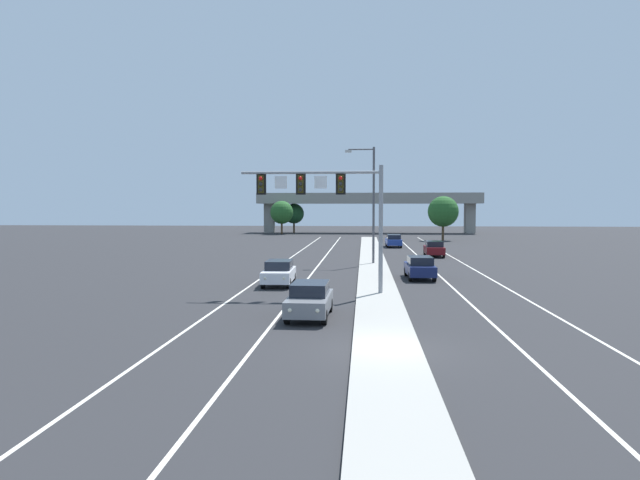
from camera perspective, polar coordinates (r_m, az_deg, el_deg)
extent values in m
plane|color=#28282B|center=(20.48, 6.64, -10.86)|extent=(260.00, 260.00, 0.00)
cube|color=#9E9B93|center=(38.17, 5.59, -4.12)|extent=(2.40, 110.00, 0.15)
cube|color=silver|center=(45.29, -0.56, -3.03)|extent=(0.14, 100.00, 0.01)
cube|color=silver|center=(45.46, 11.35, -3.07)|extent=(0.14, 100.00, 0.01)
cube|color=silver|center=(45.69, -4.69, -2.98)|extent=(0.14, 100.00, 0.01)
cube|color=silver|center=(45.97, 15.44, -3.05)|extent=(0.14, 100.00, 0.01)
cylinder|color=gray|center=(32.39, 6.08, 1.07)|extent=(0.24, 0.24, 7.20)
cylinder|color=gray|center=(32.55, -0.93, 6.74)|extent=(7.93, 0.16, 0.16)
cube|color=black|center=(32.44, 2.08, 5.60)|extent=(0.56, 0.06, 1.20)
cube|color=#38330F|center=(32.40, 2.08, 5.60)|extent=(0.32, 0.32, 1.00)
sphere|color=red|center=(32.24, 2.06, 6.18)|extent=(0.22, 0.22, 0.22)
sphere|color=#282828|center=(32.23, 2.06, 5.61)|extent=(0.22, 0.22, 0.22)
sphere|color=#282828|center=(32.22, 2.06, 5.04)|extent=(0.22, 0.22, 0.22)
cube|color=black|center=(32.61, -1.92, 5.59)|extent=(0.56, 0.06, 1.20)
cube|color=#38330F|center=(32.57, -1.93, 5.59)|extent=(0.32, 0.32, 1.00)
sphere|color=red|center=(32.42, -1.97, 6.17)|extent=(0.22, 0.22, 0.22)
sphere|color=#282828|center=(32.40, -1.96, 5.60)|extent=(0.22, 0.22, 0.22)
sphere|color=#282828|center=(32.39, -1.96, 5.04)|extent=(0.22, 0.22, 0.22)
cube|color=black|center=(32.94, -5.86, 5.55)|extent=(0.56, 0.06, 1.20)
cube|color=#38330F|center=(32.90, -5.88, 5.55)|extent=(0.32, 0.32, 1.00)
sphere|color=red|center=(32.74, -5.93, 6.12)|extent=(0.22, 0.22, 0.22)
sphere|color=#282828|center=(32.73, -5.93, 5.56)|extent=(0.22, 0.22, 0.22)
sphere|color=#282828|center=(32.72, -5.93, 5.00)|extent=(0.22, 0.22, 0.22)
cube|color=white|center=(32.45, 0.06, 5.78)|extent=(0.70, 0.04, 0.70)
cube|color=white|center=(32.70, -3.92, 5.75)|extent=(0.70, 0.04, 0.70)
cylinder|color=#4C4C51|center=(49.66, 5.36, 3.47)|extent=(0.20, 0.20, 10.00)
cylinder|color=#4C4C51|center=(49.89, 4.11, 8.99)|extent=(2.20, 0.12, 0.12)
cube|color=#B7B7B2|center=(49.90, 2.83, 8.82)|extent=(0.56, 0.28, 0.20)
cube|color=slate|center=(26.01, -1.04, -6.28)|extent=(1.89, 4.44, 0.70)
cube|color=black|center=(26.13, -0.99, -4.84)|extent=(1.63, 2.41, 0.56)
sphere|color=#EAE5C6|center=(23.81, -0.26, -7.06)|extent=(0.18, 0.18, 0.18)
sphere|color=#EAE5C6|center=(23.95, -3.02, -7.00)|extent=(0.18, 0.18, 0.18)
cylinder|color=black|center=(24.52, 0.43, -7.70)|extent=(0.23, 0.64, 0.64)
cylinder|color=black|center=(24.72, -3.30, -7.62)|extent=(0.23, 0.64, 0.64)
cylinder|color=black|center=(27.46, 0.99, -6.51)|extent=(0.23, 0.64, 0.64)
cylinder|color=black|center=(27.64, -2.34, -6.45)|extent=(0.23, 0.64, 0.64)
cube|color=silver|center=(36.70, -4.11, -3.48)|extent=(1.92, 4.45, 0.70)
cube|color=black|center=(36.85, -4.08, -2.47)|extent=(1.65, 2.42, 0.56)
sphere|color=#EAE5C6|center=(34.48, -3.60, -3.83)|extent=(0.18, 0.18, 0.18)
sphere|color=#EAE5C6|center=(34.63, -5.50, -3.81)|extent=(0.18, 0.18, 0.18)
cylinder|color=black|center=(35.17, -3.11, -4.35)|extent=(0.24, 0.65, 0.64)
cylinder|color=black|center=(35.38, -5.70, -4.31)|extent=(0.24, 0.65, 0.64)
cylinder|color=black|center=(38.14, -2.64, -3.75)|extent=(0.24, 0.65, 0.64)
cylinder|color=black|center=(38.32, -5.03, -3.72)|extent=(0.24, 0.65, 0.64)
cube|color=#141E4C|center=(40.50, 9.90, -2.88)|extent=(1.91, 4.44, 0.70)
cube|color=black|center=(40.22, 9.94, -2.02)|extent=(1.64, 2.41, 0.56)
sphere|color=#EAE5C6|center=(42.59, 8.78, -2.50)|extent=(0.18, 0.18, 0.18)
sphere|color=#EAE5C6|center=(42.72, 10.31, -2.50)|extent=(0.18, 0.18, 0.18)
cylinder|color=black|center=(41.94, 8.56, -3.14)|extent=(0.24, 0.65, 0.64)
cylinder|color=black|center=(42.12, 10.73, -3.13)|extent=(0.24, 0.65, 0.64)
cylinder|color=black|center=(38.97, 8.99, -3.63)|extent=(0.24, 0.65, 0.64)
cylinder|color=black|center=(39.17, 11.32, -3.62)|extent=(0.24, 0.65, 0.64)
cube|color=#5B0F14|center=(58.81, 11.29, -0.98)|extent=(1.91, 4.44, 0.70)
cube|color=black|center=(58.55, 11.31, -0.38)|extent=(1.64, 2.41, 0.56)
sphere|color=#EAE5C6|center=(60.92, 10.55, -0.77)|extent=(0.18, 0.18, 0.18)
sphere|color=#EAE5C6|center=(61.03, 11.63, -0.78)|extent=(0.18, 0.18, 0.18)
cylinder|color=black|center=(60.26, 10.39, -1.20)|extent=(0.24, 0.65, 0.64)
cylinder|color=black|center=(60.41, 11.90, -1.20)|extent=(0.24, 0.65, 0.64)
cylinder|color=black|center=(57.28, 10.63, -1.43)|extent=(0.24, 0.65, 0.64)
cylinder|color=black|center=(57.44, 12.22, -1.44)|extent=(0.24, 0.65, 0.64)
cube|color=navy|center=(71.71, 7.34, -0.18)|extent=(1.91, 4.44, 0.70)
cube|color=black|center=(71.46, 7.35, 0.32)|extent=(1.64, 2.41, 0.56)
sphere|color=#EAE5C6|center=(73.84, 6.76, -0.03)|extent=(0.18, 0.18, 0.18)
sphere|color=#EAE5C6|center=(73.92, 7.65, -0.04)|extent=(0.18, 0.18, 0.18)
cylinder|color=black|center=(73.17, 6.62, -0.38)|extent=(0.24, 0.65, 0.64)
cylinder|color=black|center=(73.29, 7.87, -0.38)|extent=(0.24, 0.65, 0.64)
cylinder|color=black|center=(70.18, 6.77, -0.54)|extent=(0.24, 0.65, 0.64)
cylinder|color=black|center=(70.31, 8.08, -0.54)|extent=(0.24, 0.65, 0.64)
cube|color=gray|center=(110.37, 4.83, 3.92)|extent=(42.40, 6.40, 1.10)
cube|color=gray|center=(107.39, 4.85, 4.48)|extent=(42.40, 0.36, 0.90)
cube|color=gray|center=(111.91, -5.06, 2.19)|extent=(1.80, 2.40, 5.65)
cube|color=gray|center=(112.18, 14.69, 2.09)|extent=(1.80, 2.40, 5.65)
cylinder|color=#4C3823|center=(111.65, -2.61, 1.29)|extent=(0.36, 0.36, 2.14)
sphere|color=#1E4C28|center=(111.58, -2.61, 2.65)|extent=(3.91, 3.91, 3.91)
cylinder|color=#4C3823|center=(105.17, -3.83, 1.21)|extent=(0.36, 0.36, 2.31)
sphere|color=#235623|center=(105.10, -3.83, 2.76)|extent=(4.22, 4.22, 4.22)
cylinder|color=#4C3823|center=(87.16, 12.14, 0.77)|extent=(0.36, 0.36, 2.50)
sphere|color=#235623|center=(87.09, 12.17, 2.80)|extent=(4.57, 4.57, 4.57)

